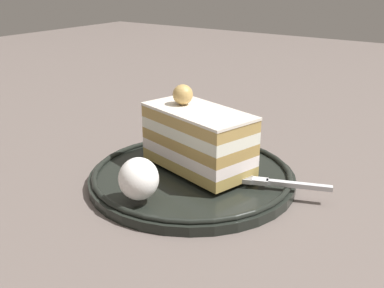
{
  "coord_description": "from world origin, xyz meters",
  "views": [
    {
      "loc": [
        -0.35,
        -0.27,
        0.22
      ],
      "look_at": [
        0.03,
        -0.01,
        0.05
      ],
      "focal_mm": 42.93,
      "sensor_mm": 36.0,
      "label": 1
    }
  ],
  "objects_px": {
    "dessert_plate": "(192,176)",
    "whipped_cream_dollop": "(139,179)",
    "cake_slice": "(198,138)",
    "fork": "(275,183)"
  },
  "relations": [
    {
      "from": "whipped_cream_dollop",
      "to": "fork",
      "type": "relative_size",
      "value": 0.4
    },
    {
      "from": "cake_slice",
      "to": "whipped_cream_dollop",
      "type": "height_order",
      "value": "cake_slice"
    },
    {
      "from": "dessert_plate",
      "to": "fork",
      "type": "bearing_deg",
      "value": -79.41
    },
    {
      "from": "cake_slice",
      "to": "fork",
      "type": "relative_size",
      "value": 1.34
    },
    {
      "from": "dessert_plate",
      "to": "fork",
      "type": "xyz_separation_m",
      "value": [
        0.02,
        -0.09,
        0.01
      ]
    },
    {
      "from": "dessert_plate",
      "to": "whipped_cream_dollop",
      "type": "bearing_deg",
      "value": 178.02
    },
    {
      "from": "cake_slice",
      "to": "fork",
      "type": "xyz_separation_m",
      "value": [
        0.01,
        -0.09,
        -0.03
      ]
    },
    {
      "from": "cake_slice",
      "to": "whipped_cream_dollop",
      "type": "relative_size",
      "value": 3.33
    },
    {
      "from": "dessert_plate",
      "to": "whipped_cream_dollop",
      "type": "height_order",
      "value": "whipped_cream_dollop"
    },
    {
      "from": "whipped_cream_dollop",
      "to": "dessert_plate",
      "type": "bearing_deg",
      "value": -1.98
    }
  ]
}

